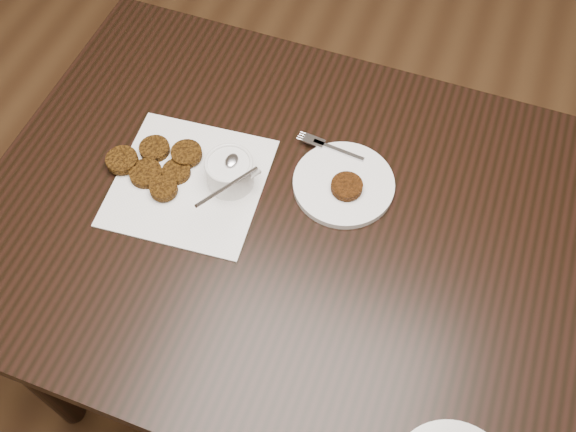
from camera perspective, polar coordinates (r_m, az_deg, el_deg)
The scene contains 6 objects.
floor at distance 1.80m, azimuth -0.44°, elevation -16.11°, with size 4.00×4.00×0.00m, color brown.
table at distance 1.48m, azimuth 3.53°, elevation -8.83°, with size 1.32×0.85×0.75m, color black.
napkin at distance 1.21m, azimuth -8.76°, elevation 2.98°, with size 0.27×0.27×0.00m, color white.
sauce_ramekin at distance 1.15m, azimuth -5.32°, elevation 4.81°, with size 0.12×0.12×0.12m, color silver, non-canonical shape.
patty_cluster at distance 1.23m, azimuth -11.40°, elevation 4.58°, with size 0.20×0.20×0.02m, color #5D360C, non-canonical shape.
plate_with_patty at distance 1.19m, azimuth 4.99°, elevation 3.04°, with size 0.19×0.19×0.03m, color white, non-canonical shape.
Camera 1 is at (0.18, -0.44, 1.74)m, focal length 40.00 mm.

